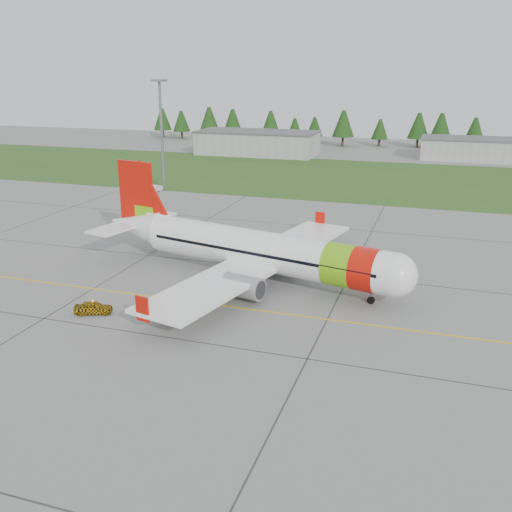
% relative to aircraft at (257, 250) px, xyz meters
% --- Properties ---
extents(ground, '(320.00, 320.00, 0.00)m').
position_rel_aircraft_xyz_m(ground, '(-0.57, -16.02, -3.37)').
color(ground, gray).
rests_on(ground, ground).
extents(aircraft, '(38.11, 35.76, 11.69)m').
position_rel_aircraft_xyz_m(aircraft, '(0.00, 0.00, 0.00)').
color(aircraft, white).
rests_on(aircraft, ground).
extents(follow_me_car, '(1.64, 1.77, 3.54)m').
position_rel_aircraft_xyz_m(follow_me_car, '(-11.83, -13.58, -1.60)').
color(follow_me_car, '#DAA40C').
rests_on(follow_me_car, ground).
extents(service_van, '(1.61, 1.55, 3.89)m').
position_rel_aircraft_xyz_m(service_van, '(-33.37, 39.21, -1.43)').
color(service_van, silver).
rests_on(service_van, ground).
extents(grass_strip, '(320.00, 50.00, 0.03)m').
position_rel_aircraft_xyz_m(grass_strip, '(-0.57, 65.98, -3.36)').
color(grass_strip, '#30561E').
rests_on(grass_strip, ground).
extents(taxi_guideline, '(120.00, 0.25, 0.02)m').
position_rel_aircraft_xyz_m(taxi_guideline, '(-0.57, -8.02, -3.36)').
color(taxi_guideline, gold).
rests_on(taxi_guideline, ground).
extents(hangar_west, '(32.00, 14.00, 6.00)m').
position_rel_aircraft_xyz_m(hangar_west, '(-30.57, 93.98, -0.37)').
color(hangar_west, '#A8A8A3').
rests_on(hangar_west, ground).
extents(hangar_east, '(24.00, 12.00, 5.20)m').
position_rel_aircraft_xyz_m(hangar_east, '(24.43, 101.98, -0.77)').
color(hangar_east, '#A8A8A3').
rests_on(hangar_east, ground).
extents(floodlight_mast, '(0.50, 0.50, 20.00)m').
position_rel_aircraft_xyz_m(floodlight_mast, '(-32.57, 41.98, 6.63)').
color(floodlight_mast, slate).
rests_on(floodlight_mast, ground).
extents(treeline, '(160.00, 8.00, 10.00)m').
position_rel_aircraft_xyz_m(treeline, '(-0.57, 121.98, 1.63)').
color(treeline, '#1C3F14').
rests_on(treeline, ground).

